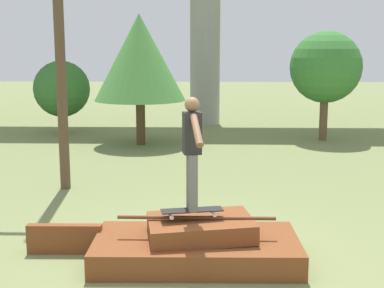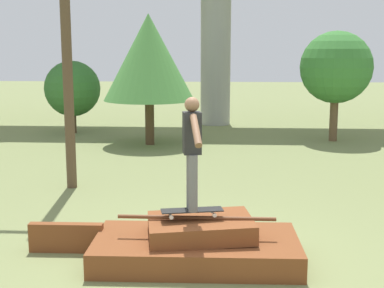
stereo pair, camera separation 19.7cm
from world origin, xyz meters
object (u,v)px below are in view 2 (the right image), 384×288
object	(u,v)px
tree_mid_back	(336,68)
skater	(192,146)
tree_behind_left	(149,58)
tree_behind_right	(72,89)
skateboard	(192,211)

from	to	relation	value
tree_mid_back	skater	bearing A→B (deg)	-110.98
tree_behind_left	tree_behind_right	distance (m)	3.63
skater	tree_mid_back	world-z (taller)	tree_mid_back
tree_mid_back	skateboard	bearing A→B (deg)	-110.98
skateboard	skater	size ratio (longest dim) A/B	0.57
skater	tree_behind_left	xyz separation A→B (m)	(-1.78, 8.77, 0.99)
skateboard	tree_behind_right	distance (m)	11.75
skater	skateboard	bearing A→B (deg)	-90.00
skater	tree_behind_left	size ratio (longest dim) A/B	0.39
skateboard	skater	world-z (taller)	skater
skateboard	tree_behind_left	world-z (taller)	tree_behind_left
tree_behind_left	tree_mid_back	xyz separation A→B (m)	(5.52, 0.96, -0.31)
skater	tree_behind_left	bearing A→B (deg)	101.49
skateboard	tree_behind_left	xyz separation A→B (m)	(-1.78, 8.77, 1.84)
tree_mid_back	tree_behind_right	bearing A→B (deg)	172.95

